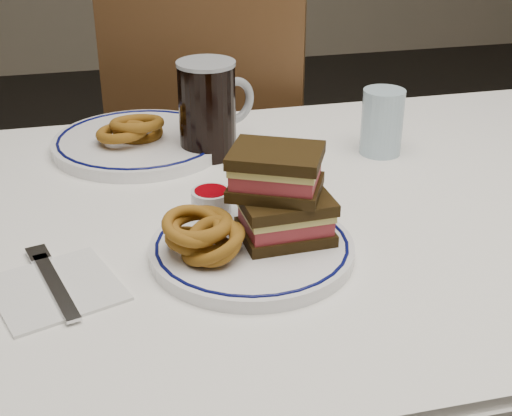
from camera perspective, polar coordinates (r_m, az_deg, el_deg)
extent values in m
cube|color=white|center=(1.06, 6.44, -0.28)|extent=(1.26, 0.86, 0.03)
cylinder|color=#462F16|center=(1.51, -19.12, -9.65)|extent=(0.06, 0.06, 0.71)
cylinder|color=#462F16|center=(1.73, 19.06, -4.56)|extent=(0.06, 0.06, 0.71)
cube|color=white|center=(1.47, 0.67, 4.21)|extent=(1.26, 0.01, 0.17)
cube|color=#462F16|center=(1.86, -2.69, 2.67)|extent=(0.58, 0.58, 0.04)
cylinder|color=#462F16|center=(2.11, 3.56, -1.47)|extent=(0.04, 0.04, 0.43)
cylinder|color=#462F16|center=(1.78, 2.30, -7.22)|extent=(0.04, 0.04, 0.43)
cylinder|color=#462F16|center=(2.17, -6.49, -0.72)|extent=(0.04, 0.04, 0.43)
cylinder|color=#462F16|center=(1.85, -9.51, -6.09)|extent=(0.04, 0.04, 0.43)
cube|color=#462F16|center=(1.58, -4.36, 8.48)|extent=(0.42, 0.20, 0.49)
cylinder|color=white|center=(0.91, -0.33, -3.34)|extent=(0.26, 0.26, 0.02)
torus|color=#090D4A|center=(0.90, -0.33, -2.86)|extent=(0.25, 0.25, 0.00)
cube|color=black|center=(0.91, 2.34, -1.91)|extent=(0.12, 0.09, 0.01)
cube|color=#B03337|center=(0.91, 2.36, -0.98)|extent=(0.11, 0.09, 0.02)
cube|color=tan|center=(0.90, 2.38, -0.19)|extent=(0.11, 0.09, 0.01)
cube|color=black|center=(0.89, 2.39, 0.51)|extent=(0.12, 0.09, 0.01)
cube|color=black|center=(0.90, 1.59, 1.69)|extent=(0.14, 0.13, 0.01)
cube|color=#B03337|center=(0.89, 1.61, 2.67)|extent=(0.13, 0.12, 0.02)
cube|color=tan|center=(0.88, 1.62, 3.50)|extent=(0.13, 0.12, 0.01)
cube|color=black|center=(0.88, 1.63, 4.23)|extent=(0.14, 0.13, 0.01)
torus|color=#65390D|center=(0.89, -4.59, -2.78)|extent=(0.09, 0.09, 0.05)
torus|color=#65390D|center=(0.87, -3.45, -2.83)|extent=(0.09, 0.09, 0.05)
torus|color=#65390D|center=(0.86, -3.40, -2.64)|extent=(0.08, 0.07, 0.07)
torus|color=#65390D|center=(0.87, -4.58, -1.38)|extent=(0.09, 0.08, 0.02)
torus|color=#65390D|center=(0.86, -5.07, -1.43)|extent=(0.08, 0.08, 0.04)
cylinder|color=white|center=(0.97, -3.61, 0.55)|extent=(0.05, 0.05, 0.03)
cylinder|color=#7F020A|center=(0.97, -3.63, 1.12)|extent=(0.05, 0.05, 0.01)
cylinder|color=black|center=(1.18, -3.92, 7.80)|extent=(0.09, 0.09, 0.16)
cylinder|color=#969BA3|center=(1.16, -4.04, 11.46)|extent=(0.10, 0.10, 0.01)
torus|color=#969BA3|center=(1.21, -1.78, 8.56)|extent=(0.08, 0.05, 0.08)
cylinder|color=#A6C5D6|center=(1.22, 10.06, 6.79)|extent=(0.07, 0.07, 0.11)
cylinder|color=white|center=(1.25, -9.28, 5.16)|extent=(0.30, 0.30, 0.02)
torus|color=#090D4A|center=(1.24, -9.31, 5.58)|extent=(0.28, 0.28, 0.01)
torus|color=#65390D|center=(1.25, -9.43, 6.10)|extent=(0.09, 0.09, 0.03)
torus|color=#65390D|center=(1.22, -10.65, 5.99)|extent=(0.09, 0.09, 0.03)
torus|color=#65390D|center=(1.22, -9.51, 6.68)|extent=(0.09, 0.09, 0.03)
cube|color=silver|center=(0.87, -15.71, -6.24)|extent=(0.17, 0.17, 0.00)
cube|color=silver|center=(0.87, -15.74, -6.01)|extent=(0.06, 0.16, 0.00)
cube|color=silver|center=(0.94, -17.03, -3.51)|extent=(0.03, 0.04, 0.00)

